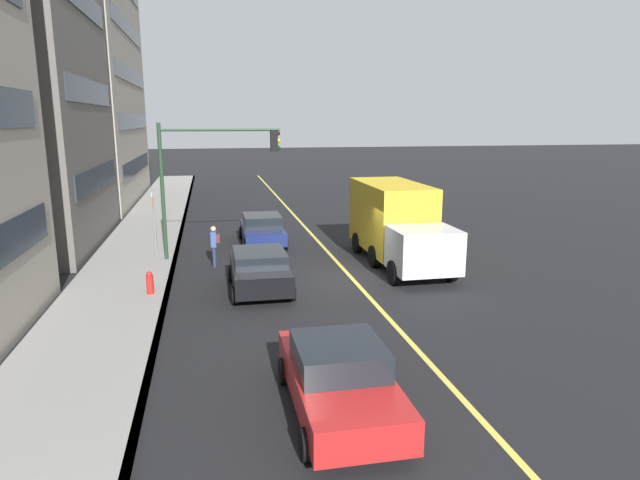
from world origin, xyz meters
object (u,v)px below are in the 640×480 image
(traffic_light_mast, at_px, (209,166))
(fire_hydrant, at_px, (150,285))
(car_navy, at_px, (262,229))
(car_black, at_px, (260,269))
(pedestrian_with_backpack, at_px, (214,243))
(car_red, at_px, (339,378))
(street_sign_post, at_px, (154,218))
(truck_yellow, at_px, (396,222))

(traffic_light_mast, xyz_separation_m, fire_hydrant, (-4.84, 2.12, -3.57))
(car_navy, bearing_deg, traffic_light_mast, 138.42)
(car_black, relative_size, traffic_light_mast, 0.70)
(pedestrian_with_backpack, height_order, fire_hydrant, pedestrian_with_backpack)
(car_red, relative_size, pedestrian_with_backpack, 2.67)
(car_navy, xyz_separation_m, traffic_light_mast, (-2.72, 2.41, 3.29))
(pedestrian_with_backpack, height_order, street_sign_post, street_sign_post)
(car_black, height_order, pedestrian_with_backpack, pedestrian_with_backpack)
(truck_yellow, bearing_deg, car_black, 115.44)
(car_navy, bearing_deg, car_red, -179.91)
(car_navy, relative_size, pedestrian_with_backpack, 2.60)
(car_black, bearing_deg, car_navy, -6.18)
(car_red, distance_m, truck_yellow, 12.62)
(car_navy, distance_m, fire_hydrant, 8.82)
(truck_yellow, height_order, pedestrian_with_backpack, truck_yellow)
(car_black, height_order, truck_yellow, truck_yellow)
(car_red, height_order, fire_hydrant, car_red)
(pedestrian_with_backpack, bearing_deg, fire_hydrant, 149.68)
(car_navy, height_order, truck_yellow, truck_yellow)
(street_sign_post, bearing_deg, traffic_light_mast, -111.45)
(car_red, bearing_deg, truck_yellow, -24.35)
(car_red, relative_size, fire_hydrant, 4.80)
(truck_yellow, distance_m, pedestrian_with_backpack, 7.61)
(pedestrian_with_backpack, xyz_separation_m, traffic_light_mast, (1.06, 0.09, 3.05))
(car_red, xyz_separation_m, traffic_light_mast, (13.34, 2.44, 3.28))
(car_red, bearing_deg, street_sign_post, 18.79)
(truck_yellow, height_order, street_sign_post, truck_yellow)
(truck_yellow, bearing_deg, traffic_light_mast, 76.21)
(car_black, distance_m, truck_yellow, 6.73)
(car_black, distance_m, traffic_light_mast, 5.97)
(car_red, xyz_separation_m, car_black, (8.60, 0.83, 0.01))
(car_navy, distance_m, pedestrian_with_backpack, 4.44)
(car_navy, bearing_deg, car_black, 173.82)
(car_red, xyz_separation_m, pedestrian_with_backpack, (12.28, 2.35, 0.22))
(car_black, relative_size, truck_yellow, 0.55)
(car_red, distance_m, car_black, 8.64)
(truck_yellow, xyz_separation_m, fire_hydrant, (-2.96, 9.75, -1.25))
(street_sign_post, distance_m, fire_hydrant, 5.94)
(car_red, xyz_separation_m, street_sign_post, (14.29, 4.86, 1.01))
(street_sign_post, height_order, fire_hydrant, street_sign_post)
(truck_yellow, bearing_deg, fire_hydrant, 106.92)
(traffic_light_mast, relative_size, street_sign_post, 1.93)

